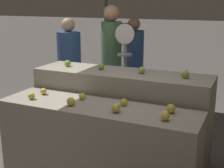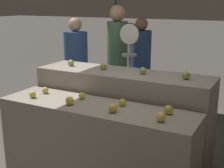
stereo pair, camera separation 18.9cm
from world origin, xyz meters
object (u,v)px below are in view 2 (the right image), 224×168
object	(u,v)px
person_vendor_at_scale	(117,55)
person_customer_right	(141,58)
person_customer_left	(76,61)
produce_scale	(130,55)

from	to	relation	value
person_vendor_at_scale	person_customer_right	size ratio (longest dim) A/B	1.13
person_vendor_at_scale	person_customer_left	xyz separation A→B (m)	(-0.71, -0.05, -0.15)
produce_scale	person_vendor_at_scale	world-z (taller)	person_vendor_at_scale
person_vendor_at_scale	person_customer_left	bearing A→B (deg)	-3.73
person_customer_right	person_customer_left	bearing A→B (deg)	14.98
produce_scale	person_customer_right	distance (m)	1.05
produce_scale	person_vendor_at_scale	xyz separation A→B (m)	(-0.34, 0.31, -0.08)
produce_scale	person_customer_right	world-z (taller)	person_customer_right
person_customer_left	person_customer_right	world-z (taller)	person_customer_left
person_vendor_at_scale	person_customer_left	size ratio (longest dim) A/B	1.12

